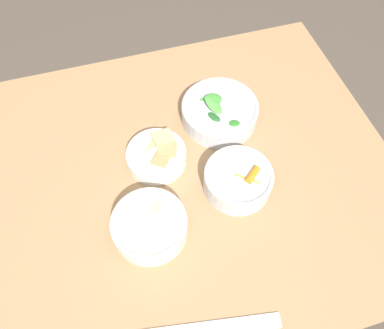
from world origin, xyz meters
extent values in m
plane|color=#4C4238|center=(0.00, 0.00, 0.00)|extent=(10.00, 10.00, 0.00)
cube|color=#99724C|center=(0.00, 0.00, 0.74)|extent=(1.04, 0.86, 0.03)
cube|color=olive|center=(-0.46, -0.37, 0.36)|extent=(0.06, 0.06, 0.73)
cube|color=olive|center=(0.46, -0.37, 0.36)|extent=(0.06, 0.06, 0.73)
cube|color=olive|center=(-0.46, 0.37, 0.36)|extent=(0.06, 0.06, 0.73)
cylinder|color=silver|center=(-0.12, 0.07, 0.78)|extent=(0.16, 0.16, 0.05)
torus|color=silver|center=(-0.12, 0.07, 0.81)|extent=(0.16, 0.16, 0.01)
cylinder|color=orange|center=(-0.11, 0.06, 0.79)|extent=(0.05, 0.05, 0.02)
cylinder|color=orange|center=(-0.16, 0.07, 0.80)|extent=(0.04, 0.06, 0.02)
cylinder|color=orange|center=(-0.13, 0.09, 0.80)|extent=(0.06, 0.05, 0.02)
cylinder|color=orange|center=(-0.15, 0.08, 0.81)|extent=(0.05, 0.04, 0.02)
cylinder|color=silver|center=(-0.14, -0.13, 0.78)|extent=(0.19, 0.19, 0.05)
torus|color=silver|center=(-0.14, -0.13, 0.80)|extent=(0.19, 0.19, 0.01)
ellipsoid|color=#235B23|center=(-0.19, -0.09, 0.79)|extent=(0.04, 0.04, 0.02)
ellipsoid|color=#3D8433|center=(-0.13, -0.15, 0.81)|extent=(0.06, 0.05, 0.04)
ellipsoid|color=#4C933D|center=(-0.13, -0.13, 0.81)|extent=(0.06, 0.07, 0.04)
ellipsoid|color=#2D7028|center=(-0.15, -0.08, 0.80)|extent=(0.05, 0.06, 0.03)
ellipsoid|color=#4C933D|center=(-0.11, -0.17, 0.80)|extent=(0.03, 0.04, 0.03)
ellipsoid|color=#2D7028|center=(-0.09, -0.10, 0.79)|extent=(0.06, 0.06, 0.02)
ellipsoid|color=#235B23|center=(-0.12, -0.11, 0.80)|extent=(0.04, 0.05, 0.03)
cylinder|color=silver|center=(0.10, 0.12, 0.78)|extent=(0.16, 0.16, 0.05)
torus|color=silver|center=(0.10, 0.12, 0.80)|extent=(0.16, 0.16, 0.01)
cylinder|color=brown|center=(0.10, 0.12, 0.77)|extent=(0.15, 0.15, 0.03)
ellipsoid|color=#AD7551|center=(0.12, 0.16, 0.79)|extent=(0.01, 0.01, 0.01)
ellipsoid|color=#AD7551|center=(0.15, 0.15, 0.79)|extent=(0.01, 0.01, 0.01)
ellipsoid|color=#A36B4C|center=(0.16, 0.14, 0.79)|extent=(0.01, 0.01, 0.01)
ellipsoid|color=#AD7551|center=(0.09, 0.16, 0.79)|extent=(0.01, 0.01, 0.01)
ellipsoid|color=#8E5B3D|center=(0.11, 0.13, 0.79)|extent=(0.01, 0.01, 0.01)
ellipsoid|color=#AD7551|center=(0.13, 0.09, 0.79)|extent=(0.01, 0.01, 0.01)
ellipsoid|color=#A36B4C|center=(0.11, 0.07, 0.79)|extent=(0.01, 0.01, 0.01)
ellipsoid|color=#AD7551|center=(0.09, 0.18, 0.79)|extent=(0.01, 0.01, 0.01)
ellipsoid|color=#A36B4C|center=(0.08, 0.07, 0.79)|extent=(0.01, 0.01, 0.01)
ellipsoid|color=#8E5B3D|center=(0.17, 0.14, 0.79)|extent=(0.01, 0.01, 0.01)
ellipsoid|color=#AD7551|center=(0.06, 0.09, 0.79)|extent=(0.01, 0.01, 0.01)
ellipsoid|color=#A36B4C|center=(0.14, 0.09, 0.79)|extent=(0.01, 0.01, 0.01)
cylinder|color=tan|center=(0.08, 0.09, 0.80)|extent=(0.03, 0.03, 0.01)
cylinder|color=#E0A88E|center=(0.14, 0.15, 0.80)|extent=(0.03, 0.03, 0.01)
cylinder|color=white|center=(0.04, -0.05, 0.77)|extent=(0.14, 0.14, 0.03)
torus|color=white|center=(0.04, -0.05, 0.79)|extent=(0.14, 0.14, 0.01)
cube|color=tan|center=(0.03, -0.03, 0.78)|extent=(0.06, 0.06, 0.01)
cube|color=tan|center=(0.03, -0.04, 0.78)|extent=(0.08, 0.08, 0.02)
cube|color=tan|center=(0.04, -0.07, 0.78)|extent=(0.07, 0.07, 0.02)
cube|color=tan|center=(0.04, -0.03, 0.79)|extent=(0.06, 0.06, 0.01)
cube|color=tan|center=(0.02, -0.05, 0.79)|extent=(0.06, 0.05, 0.01)
cube|color=tan|center=(0.02, -0.09, 0.79)|extent=(0.06, 0.05, 0.01)
camera|label=1|loc=(0.10, 0.44, 1.52)|focal=35.00mm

